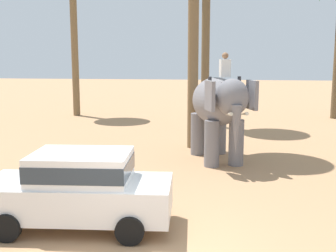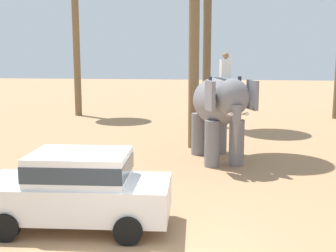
{
  "view_description": "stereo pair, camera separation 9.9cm",
  "coord_description": "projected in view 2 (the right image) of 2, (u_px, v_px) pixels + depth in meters",
  "views": [
    {
      "loc": [
        1.46,
        -7.67,
        3.78
      ],
      "look_at": [
        -0.11,
        5.42,
        1.6
      ],
      "focal_mm": 45.75,
      "sensor_mm": 36.0,
      "label": 1
    },
    {
      "loc": [
        1.56,
        -7.66,
        3.78
      ],
      "look_at": [
        -0.11,
        5.42,
        1.6
      ],
      "focal_mm": 45.75,
      "sensor_mm": 36.0,
      "label": 2
    }
  ],
  "objects": [
    {
      "name": "ground_plane",
      "position": [
        138.0,
        252.0,
        8.31
      ],
      "size": [
        120.0,
        120.0,
        0.0
      ],
      "primitive_type": "plane",
      "color": "tan"
    },
    {
      "name": "car_sedan_foreground",
      "position": [
        78.0,
        187.0,
        9.41
      ],
      "size": [
        4.2,
        2.07,
        1.7
      ],
      "color": "white",
      "rests_on": "ground"
    },
    {
      "name": "elephant_with_mahout",
      "position": [
        219.0,
        106.0,
        15.16
      ],
      "size": [
        2.58,
        4.02,
        3.88
      ],
      "color": "slate",
      "rests_on": "ground"
    }
  ]
}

